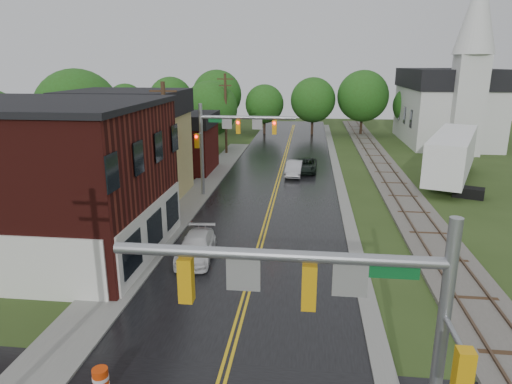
% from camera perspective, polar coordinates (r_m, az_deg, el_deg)
% --- Properties ---
extents(main_road, '(10.00, 90.00, 0.02)m').
position_cam_1_polar(main_road, '(38.48, 2.55, 0.55)').
color(main_road, black).
rests_on(main_road, ground).
extents(curb_right, '(0.80, 70.00, 0.12)m').
position_cam_1_polar(curb_right, '(43.32, 10.19, 2.07)').
color(curb_right, gray).
rests_on(curb_right, ground).
extents(sidewalk_left, '(2.40, 50.00, 0.12)m').
position_cam_1_polar(sidewalk_left, '(34.73, -8.33, -1.31)').
color(sidewalk_left, gray).
rests_on(sidewalk_left, ground).
extents(brick_building, '(14.30, 10.30, 8.30)m').
position_cam_1_polar(brick_building, '(27.37, -27.03, 1.41)').
color(brick_building, '#44120E').
rests_on(brick_building, ground).
extents(yellow_house, '(8.00, 7.00, 6.40)m').
position_cam_1_polar(yellow_house, '(36.39, -15.47, 4.27)').
color(yellow_house, tan).
rests_on(yellow_house, ground).
extents(darkred_building, '(7.00, 6.00, 4.40)m').
position_cam_1_polar(darkred_building, '(44.59, -9.91, 5.37)').
color(darkred_building, '#3F0F0C').
rests_on(darkred_building, ground).
extents(church, '(10.40, 18.40, 20.00)m').
position_cam_1_polar(church, '(63.33, 23.03, 10.75)').
color(church, silver).
rests_on(church, ground).
extents(railroad, '(3.20, 80.00, 0.30)m').
position_cam_1_polar(railroad, '(43.83, 16.21, 1.98)').
color(railroad, '#59544C').
rests_on(railroad, ground).
extents(traffic_signal_near, '(7.34, 0.30, 7.20)m').
position_cam_1_polar(traffic_signal_near, '(10.45, 10.82, -14.36)').
color(traffic_signal_near, gray).
rests_on(traffic_signal_near, ground).
extents(traffic_signal_far, '(7.34, 0.43, 7.20)m').
position_cam_1_polar(traffic_signal_far, '(34.94, -3.44, 7.31)').
color(traffic_signal_far, gray).
rests_on(traffic_signal_far, ground).
extents(utility_pole_b, '(1.80, 0.28, 9.00)m').
position_cam_1_polar(utility_pole_b, '(30.99, -11.17, 5.46)').
color(utility_pole_b, '#382616').
rests_on(utility_pole_b, ground).
extents(utility_pole_c, '(1.80, 0.28, 9.00)m').
position_cam_1_polar(utility_pole_c, '(52.16, -3.81, 9.87)').
color(utility_pole_c, '#382616').
rests_on(utility_pole_c, ground).
extents(tree_left_b, '(7.60, 7.60, 9.69)m').
position_cam_1_polar(tree_left_b, '(44.19, -21.22, 9.06)').
color(tree_left_b, black).
rests_on(tree_left_b, ground).
extents(tree_left_c, '(6.00, 6.00, 7.65)m').
position_cam_1_polar(tree_left_c, '(50.04, -12.73, 9.03)').
color(tree_left_c, black).
rests_on(tree_left_c, ground).
extents(tree_left_e, '(6.40, 6.40, 8.16)m').
position_cam_1_polar(tree_left_e, '(54.40, -5.60, 10.18)').
color(tree_left_e, black).
rests_on(tree_left_e, ground).
extents(suv_dark, '(2.25, 4.63, 1.27)m').
position_cam_1_polar(suv_dark, '(44.09, 6.19, 3.32)').
color(suv_dark, black).
rests_on(suv_dark, ground).
extents(sedan_silver, '(1.63, 4.19, 1.36)m').
position_cam_1_polar(sedan_silver, '(42.47, 4.79, 2.93)').
color(sedan_silver, '#A4A4A9').
rests_on(sedan_silver, ground).
extents(pickup_white, '(2.11, 4.54, 1.28)m').
position_cam_1_polar(pickup_white, '(24.79, -7.47, -6.87)').
color(pickup_white, silver).
rests_on(pickup_white, ground).
extents(semi_trailer, '(7.80, 13.94, 4.25)m').
position_cam_1_polar(semi_trailer, '(43.54, 23.34, 4.44)').
color(semi_trailer, black).
rests_on(semi_trailer, ground).
extents(construction_barrel, '(0.54, 0.54, 0.90)m').
position_cam_1_polar(construction_barrel, '(16.40, -18.82, -21.48)').
color(construction_barrel, red).
rests_on(construction_barrel, ground).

